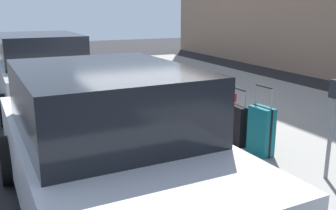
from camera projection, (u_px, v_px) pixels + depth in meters
The scene contains 14 objects.
ground_plane at pixel (146, 118), 7.91m from camera, with size 40.00×40.00×0.00m, color black.
sidewalk_curb at pixel (244, 103), 8.91m from camera, with size 18.00×5.00×0.14m, color gray.
suitcase_teal_0 at pixel (261, 131), 5.48m from camera, with size 0.40×0.23×1.04m.
suitcase_black_1 at pixel (237, 124), 5.93m from camera, with size 0.46×0.21×0.91m.
suitcase_red_2 at pixel (222, 112), 6.46m from camera, with size 0.50×0.26×1.03m.
suitcase_maroon_3 at pixel (200, 105), 6.87m from camera, with size 0.36×0.26×1.04m.
suitcase_olive_4 at pixel (192, 99), 7.39m from camera, with size 0.50×0.18×0.93m.
suitcase_navy_5 at pixel (177, 95), 7.90m from camera, with size 0.49×0.30×0.93m.
suitcase_silver_6 at pixel (167, 90), 8.41m from camera, with size 0.45×0.21×0.72m.
fire_hydrant at pixel (153, 80), 8.98m from camera, with size 0.39×0.21×0.85m.
bollard_post at pixel (140, 81), 9.38m from camera, with size 0.16×0.16×0.67m, color #333338.
parking_meter at pixel (332, 116), 4.57m from camera, with size 0.12×0.09×1.27m.
parked_car_white_0 at pixel (107, 148), 4.05m from camera, with size 4.28×2.17×1.65m.
parked_car_silver_1 at pixel (42, 72), 8.86m from camera, with size 4.73×2.19×1.67m.
Camera 1 is at (-7.07, 2.80, 2.23)m, focal length 40.15 mm.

